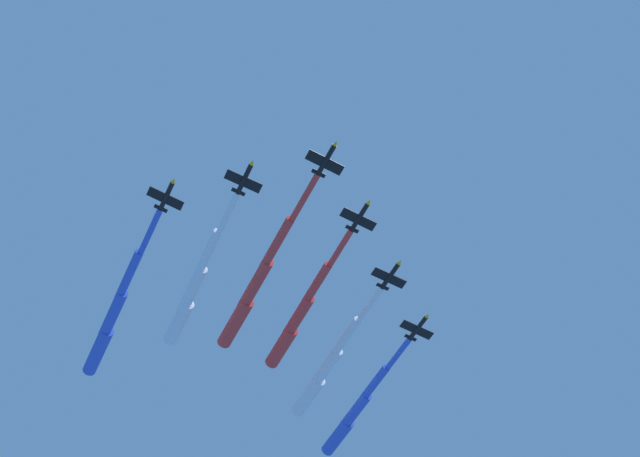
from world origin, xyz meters
The scene contains 6 objects.
jet_lead centered at (-14.93, 18.01, 159.83)m, with size 29.59×64.83×4.11m.
jet_port_inner centered at (-4.21, 29.56, 161.10)m, with size 25.85×56.75×4.11m.
jet_starboard_inner centered at (-29.97, 20.59, 160.73)m, with size 25.68×58.86×4.04m.
jet_port_mid centered at (3.38, 47.05, 159.64)m, with size 26.86×57.75×4.00m.
jet_starboard_mid centered at (-50.66, 31.87, 161.89)m, with size 30.39×66.25×4.07m.
jet_port_outer centered at (11.93, 63.53, 158.80)m, with size 26.45×57.24×4.02m.
Camera 1 is at (-5.16, -145.27, -5.55)m, focal length 54.40 mm.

